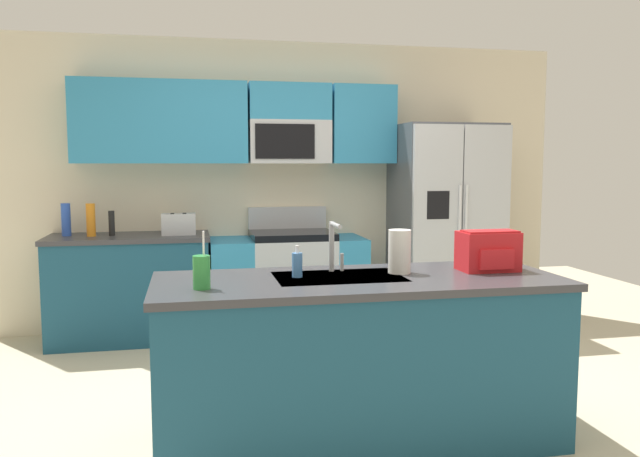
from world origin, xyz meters
name	(u,v)px	position (x,y,z in m)	size (l,w,h in m)	color
ground_plane	(341,406)	(0.00, 0.00, 0.00)	(9.00, 9.00, 0.00)	beige
kitchen_wall_unit	(272,166)	(-0.14, 2.08, 1.47)	(5.20, 0.43, 2.60)	beige
back_counter	(130,288)	(-1.40, 1.80, 0.45)	(1.33, 0.63, 0.90)	navy
range_oven	(288,282)	(-0.05, 1.80, 0.44)	(1.36, 0.61, 1.10)	#B7BABF
refrigerator	(445,226)	(1.41, 1.73, 0.93)	(0.90, 0.76, 1.85)	#4C4F54
island_counter	(358,359)	(-0.02, -0.48, 0.45)	(2.16, 0.83, 0.90)	navy
toaster	(179,224)	(-0.99, 1.75, 0.99)	(0.28, 0.16, 0.18)	#B7BABF
pepper_mill	(112,223)	(-1.53, 1.80, 1.00)	(0.05, 0.05, 0.21)	black
bottle_orange	(91,220)	(-1.69, 1.78, 1.04)	(0.07, 0.07, 0.27)	orange
bottle_blue	(66,220)	(-1.90, 1.85, 1.04)	(0.08, 0.08, 0.27)	blue
sink_faucet	(334,242)	(-0.11, -0.29, 1.07)	(0.08, 0.21, 0.28)	#B7BABF
drink_cup_green	(202,272)	(-0.84, -0.62, 0.98)	(0.08, 0.08, 0.28)	green
soap_dispenser	(297,264)	(-0.34, -0.40, 0.97)	(0.06, 0.06, 0.17)	#4C8CD8
paper_towel_roll	(399,251)	(0.23, -0.40, 1.02)	(0.12, 0.12, 0.24)	white
backpack	(488,250)	(0.75, -0.42, 1.02)	(0.32, 0.22, 0.23)	red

